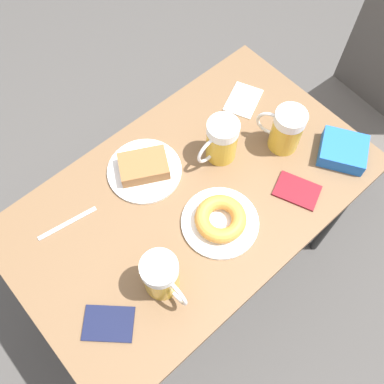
{
  "coord_description": "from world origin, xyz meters",
  "views": [
    {
      "loc": [
        0.42,
        -0.37,
        1.87
      ],
      "look_at": [
        0.0,
        0.0,
        0.78
      ],
      "focal_mm": 40.0,
      "sensor_mm": 36.0,
      "label": 1
    }
  ],
  "objects": [
    {
      "name": "beer_mug_right",
      "position": [
        0.05,
        0.33,
        0.83
      ],
      "size": [
        0.14,
        0.09,
        0.15
      ],
      "color": "gold",
      "rests_on": "table"
    },
    {
      "name": "fork",
      "position": [
        -0.17,
        -0.32,
        0.76
      ],
      "size": [
        0.04,
        0.18,
        0.0
      ],
      "rotation": [
        0.0,
        0.0,
        6.12
      ],
      "color": "silver",
      "rests_on": "table"
    },
    {
      "name": "beer_mug_left",
      "position": [
        0.15,
        -0.23,
        0.83
      ],
      "size": [
        0.14,
        0.09,
        0.15
      ],
      "color": "gold",
      "rests_on": "table"
    },
    {
      "name": "plate_with_donut",
      "position": [
        0.12,
        0.0,
        0.78
      ],
      "size": [
        0.22,
        0.22,
        0.05
      ],
      "color": "white",
      "rests_on": "table"
    },
    {
      "name": "plate_with_cake",
      "position": [
        -0.15,
        -0.05,
        0.78
      ],
      "size": [
        0.22,
        0.22,
        0.05
      ],
      "color": "white",
      "rests_on": "table"
    },
    {
      "name": "beer_mug_center",
      "position": [
        -0.05,
        0.16,
        0.83
      ],
      "size": [
        0.09,
        0.14,
        0.15
      ],
      "color": "gold",
      "rests_on": "table"
    },
    {
      "name": "table",
      "position": [
        0.0,
        0.0,
        0.68
      ],
      "size": [
        0.64,
        1.08,
        0.76
      ],
      "color": "brown",
      "rests_on": "ground_plane"
    },
    {
      "name": "napkin_folded",
      "position": [
        -0.15,
        0.36,
        0.76
      ],
      "size": [
        0.14,
        0.16,
        0.0
      ],
      "rotation": [
        0.0,
        0.0,
        2.0
      ],
      "color": "white",
      "rests_on": "table"
    },
    {
      "name": "chair",
      "position": [
        0.05,
        0.88,
        0.55
      ],
      "size": [
        0.42,
        0.42,
        0.93
      ],
      "rotation": [
        0.0,
        0.0,
        -0.06
      ],
      "color": "#514C47",
      "rests_on": "ground_plane"
    },
    {
      "name": "passport_far_edge",
      "position": [
        0.13,
        -0.4,
        0.76
      ],
      "size": [
        0.15,
        0.15,
        0.01
      ],
      "rotation": [
        0.0,
        0.0,
        5.51
      ],
      "color": "#141938",
      "rests_on": "table"
    },
    {
      "name": "ground_plane",
      "position": [
        0.0,
        0.0,
        0.0
      ],
      "size": [
        8.0,
        8.0,
        0.0
      ],
      "primitive_type": "plane",
      "color": "#474442"
    },
    {
      "name": "passport_near_edge",
      "position": [
        0.19,
        0.24,
        0.76
      ],
      "size": [
        0.15,
        0.13,
        0.01
      ],
      "rotation": [
        0.0,
        0.0,
        1.97
      ],
      "color": "maroon",
      "rests_on": "table"
    },
    {
      "name": "blue_pouch",
      "position": [
        0.2,
        0.43,
        0.78
      ],
      "size": [
        0.18,
        0.18,
        0.05
      ],
      "rotation": [
        0.0,
        0.0,
        3.7
      ],
      "color": "blue",
      "rests_on": "table"
    }
  ]
}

